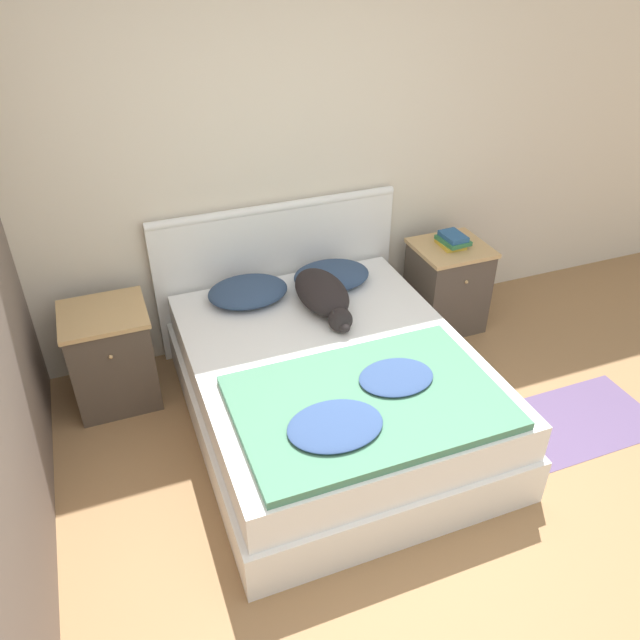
{
  "coord_description": "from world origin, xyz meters",
  "views": [
    {
      "loc": [
        -0.94,
        -1.5,
        2.58
      ],
      "look_at": [
        0.13,
        1.26,
        0.61
      ],
      "focal_mm": 35.0,
      "sensor_mm": 36.0,
      "label": 1
    }
  ],
  "objects_px": {
    "bed": "(332,388)",
    "pillow_right": "(332,275)",
    "nightstand_right": "(447,286)",
    "book_stack": "(452,240)",
    "dog": "(323,294)",
    "nightstand_left": "(112,356)",
    "pillow_left": "(248,291)"
  },
  "relations": [
    {
      "from": "bed",
      "to": "pillow_right",
      "type": "xyz_separation_m",
      "value": [
        0.28,
        0.72,
        0.32
      ]
    },
    {
      "from": "nightstand_right",
      "to": "book_stack",
      "type": "bearing_deg",
      "value": 61.28
    },
    {
      "from": "nightstand_right",
      "to": "book_stack",
      "type": "relative_size",
      "value": 2.83
    },
    {
      "from": "nightstand_right",
      "to": "dog",
      "type": "bearing_deg",
      "value": -168.47
    },
    {
      "from": "nightstand_left",
      "to": "pillow_right",
      "type": "xyz_separation_m",
      "value": [
        1.44,
        0.04,
        0.25
      ]
    },
    {
      "from": "pillow_right",
      "to": "dog",
      "type": "relative_size",
      "value": 0.67
    },
    {
      "from": "dog",
      "to": "book_stack",
      "type": "distance_m",
      "value": 1.06
    },
    {
      "from": "nightstand_right",
      "to": "pillow_right",
      "type": "bearing_deg",
      "value": 177.64
    },
    {
      "from": "bed",
      "to": "book_stack",
      "type": "distance_m",
      "value": 1.42
    },
    {
      "from": "bed",
      "to": "pillow_left",
      "type": "bearing_deg",
      "value": 111.58
    },
    {
      "from": "nightstand_left",
      "to": "nightstand_right",
      "type": "height_order",
      "value": "same"
    },
    {
      "from": "nightstand_left",
      "to": "pillow_left",
      "type": "xyz_separation_m",
      "value": [
        0.88,
        0.04,
        0.25
      ]
    },
    {
      "from": "nightstand_right",
      "to": "pillow_right",
      "type": "relative_size",
      "value": 1.26
    },
    {
      "from": "bed",
      "to": "pillow_left",
      "type": "height_order",
      "value": "pillow_left"
    },
    {
      "from": "pillow_left",
      "to": "dog",
      "type": "height_order",
      "value": "dog"
    },
    {
      "from": "nightstand_right",
      "to": "book_stack",
      "type": "distance_m",
      "value": 0.36
    },
    {
      "from": "bed",
      "to": "nightstand_left",
      "type": "relative_size",
      "value": 3.03
    },
    {
      "from": "bed",
      "to": "book_stack",
      "type": "bearing_deg",
      "value": 30.59
    },
    {
      "from": "nightstand_left",
      "to": "dog",
      "type": "distance_m",
      "value": 1.33
    },
    {
      "from": "pillow_left",
      "to": "pillow_right",
      "type": "bearing_deg",
      "value": 0.0
    },
    {
      "from": "book_stack",
      "to": "nightstand_right",
      "type": "bearing_deg",
      "value": -118.72
    },
    {
      "from": "pillow_right",
      "to": "nightstand_right",
      "type": "bearing_deg",
      "value": -2.36
    },
    {
      "from": "pillow_left",
      "to": "book_stack",
      "type": "xyz_separation_m",
      "value": [
        1.45,
        -0.03,
        0.11
      ]
    },
    {
      "from": "pillow_left",
      "to": "pillow_right",
      "type": "distance_m",
      "value": 0.57
    },
    {
      "from": "pillow_right",
      "to": "bed",
      "type": "bearing_deg",
      "value": -111.58
    },
    {
      "from": "pillow_right",
      "to": "dog",
      "type": "bearing_deg",
      "value": -122.07
    },
    {
      "from": "nightstand_left",
      "to": "book_stack",
      "type": "relative_size",
      "value": 2.83
    },
    {
      "from": "pillow_right",
      "to": "book_stack",
      "type": "xyz_separation_m",
      "value": [
        0.88,
        -0.03,
        0.11
      ]
    },
    {
      "from": "pillow_left",
      "to": "dog",
      "type": "bearing_deg",
      "value": -30.82
    },
    {
      "from": "dog",
      "to": "bed",
      "type": "bearing_deg",
      "value": -105.36
    },
    {
      "from": "pillow_right",
      "to": "book_stack",
      "type": "distance_m",
      "value": 0.89
    },
    {
      "from": "pillow_left",
      "to": "pillow_right",
      "type": "relative_size",
      "value": 1.0
    }
  ]
}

